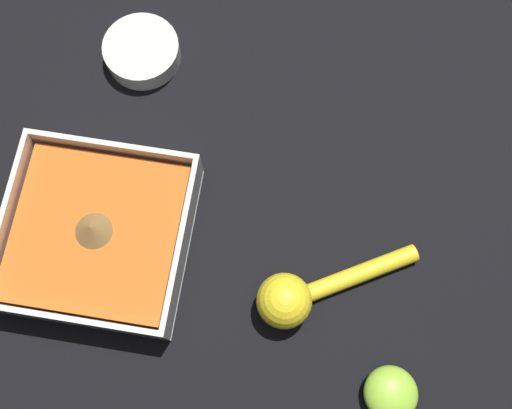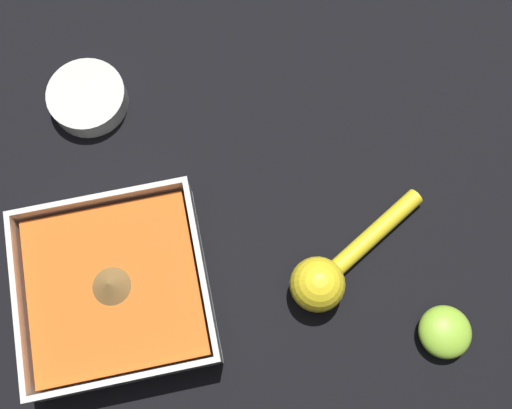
# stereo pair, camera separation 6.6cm
# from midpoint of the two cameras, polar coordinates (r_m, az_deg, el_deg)

# --- Properties ---
(ground_plane) EXTENTS (4.00, 4.00, 0.00)m
(ground_plane) POSITION_cam_midpoint_polar(r_m,az_deg,el_deg) (0.69, -10.46, -5.01)
(ground_plane) COLOR black
(square_dish) EXTENTS (0.20, 0.20, 0.06)m
(square_dish) POSITION_cam_midpoint_polar(r_m,az_deg,el_deg) (0.68, -12.12, -3.37)
(square_dish) COLOR silver
(square_dish) RESTS_ON ground_plane
(spice_bowl) EXTENTS (0.09, 0.09, 0.03)m
(spice_bowl) POSITION_cam_midpoint_polar(r_m,az_deg,el_deg) (0.76, -8.34, 13.80)
(spice_bowl) COLOR silver
(spice_bowl) RESTS_ON ground_plane
(lemon_squeezer) EXTENTS (0.12, 0.17, 0.06)m
(lemon_squeezer) POSITION_cam_midpoint_polar(r_m,az_deg,el_deg) (0.65, 7.10, -9.09)
(lemon_squeezer) COLOR yellow
(lemon_squeezer) RESTS_ON ground_plane
(lemon_half) EXTENTS (0.06, 0.06, 0.03)m
(lemon_half) POSITION_cam_midpoint_polar(r_m,az_deg,el_deg) (0.67, 15.58, -17.44)
(lemon_half) COLOR #93CC38
(lemon_half) RESTS_ON ground_plane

